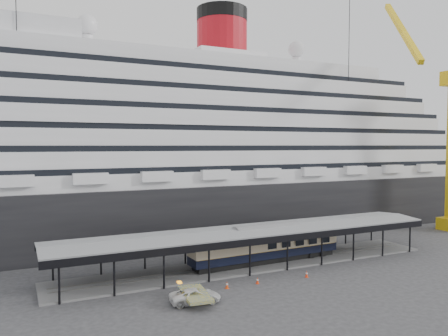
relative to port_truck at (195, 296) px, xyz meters
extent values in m
plane|color=#323235|center=(12.90, 5.03, -0.76)|extent=(200.00, 200.00, 0.00)
cube|color=black|center=(12.90, 37.03, 4.24)|extent=(130.00, 30.00, 10.00)
cylinder|color=#AB0D17|center=(20.90, 37.03, 36.64)|extent=(10.00, 10.00, 9.00)
cylinder|color=black|center=(20.90, 37.03, 41.89)|extent=(10.10, 10.10, 2.50)
sphere|color=silver|center=(-5.10, 37.03, 36.94)|extent=(3.60, 3.60, 3.60)
sphere|color=silver|center=(38.90, 37.03, 36.94)|extent=(3.60, 3.60, 3.60)
cube|color=slate|center=(12.90, 10.03, -0.64)|extent=(56.00, 8.00, 0.24)
cube|color=slate|center=(12.90, 9.31, -0.48)|extent=(54.00, 0.08, 0.10)
cube|color=slate|center=(12.90, 10.75, -0.48)|extent=(54.00, 0.08, 0.10)
cube|color=black|center=(12.90, 5.53, 3.69)|extent=(56.00, 0.18, 0.90)
cube|color=black|center=(12.90, 14.53, 3.69)|extent=(56.00, 0.18, 0.90)
cube|color=slate|center=(12.90, 10.03, 4.42)|extent=(56.00, 9.00, 0.24)
cylinder|color=black|center=(-16.32, 26.78, 22.84)|extent=(0.12, 0.12, 47.21)
cube|color=yellow|center=(52.03, 20.15, 38.44)|extent=(11.42, 18.78, 16.80)
cylinder|color=black|center=(43.16, 25.27, 22.84)|extent=(0.12, 0.12, 47.21)
imported|color=silver|center=(0.00, 0.00, 0.00)|extent=(5.76, 3.17, 1.53)
cube|color=black|center=(15.03, 10.03, -0.15)|extent=(22.29, 3.27, 0.74)
cube|color=black|center=(15.03, 10.03, 0.80)|extent=(23.36, 3.73, 1.16)
cube|color=#CBB792|center=(15.03, 10.03, 2.07)|extent=(23.36, 3.77, 1.38)
cube|color=black|center=(15.03, 10.03, 2.97)|extent=(23.36, 3.73, 0.42)
cube|color=#E8420C|center=(5.14, 2.77, -0.75)|extent=(0.48, 0.48, 0.03)
cone|color=#E8420C|center=(5.14, 2.77, -0.33)|extent=(0.40, 0.40, 0.82)
cylinder|color=white|center=(5.14, 2.77, -0.25)|extent=(0.26, 0.26, 0.16)
cube|color=#F6380D|center=(9.28, 2.72, -0.75)|extent=(0.47, 0.47, 0.03)
cone|color=#F6380D|center=(9.28, 2.72, -0.36)|extent=(0.39, 0.39, 0.77)
cylinder|color=white|center=(9.28, 2.72, -0.28)|extent=(0.24, 0.24, 0.15)
cube|color=red|center=(16.22, 2.22, -0.75)|extent=(0.47, 0.47, 0.03)
cone|color=red|center=(16.22, 2.22, -0.34)|extent=(0.40, 0.40, 0.80)
cylinder|color=white|center=(16.22, 2.22, -0.26)|extent=(0.26, 0.26, 0.16)
camera|label=1|loc=(-17.20, -42.53, 16.09)|focal=35.00mm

